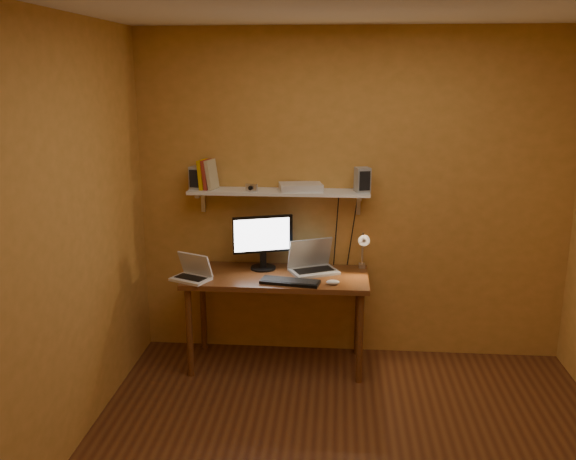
# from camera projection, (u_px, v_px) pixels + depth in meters

# --- Properties ---
(room) EXTENTS (3.44, 3.24, 2.64)m
(room) POSITION_uv_depth(u_px,v_px,m) (358.00, 257.00, 3.26)
(room) COLOR brown
(room) RESTS_ON ground
(desk) EXTENTS (1.40, 0.60, 0.75)m
(desk) POSITION_uv_depth(u_px,v_px,m) (277.00, 285.00, 4.70)
(desk) COLOR brown
(desk) RESTS_ON ground
(wall_shelf) EXTENTS (1.40, 0.25, 0.21)m
(wall_shelf) POSITION_uv_depth(u_px,v_px,m) (279.00, 192.00, 4.71)
(wall_shelf) COLOR white
(wall_shelf) RESTS_ON room
(monitor) EXTENTS (0.46, 0.25, 0.43)m
(monitor) POSITION_uv_depth(u_px,v_px,m) (263.00, 239.00, 4.76)
(monitor) COLOR black
(monitor) RESTS_ON desk
(laptop) EXTENTS (0.42, 0.38, 0.26)m
(laptop) POSITION_uv_depth(u_px,v_px,m) (312.00, 263.00, 4.75)
(laptop) COLOR #93969B
(laptop) RESTS_ON desk
(netbook) EXTENTS (0.33, 0.29, 0.20)m
(netbook) POSITION_uv_depth(u_px,v_px,m) (193.00, 272.00, 4.57)
(netbook) COLOR silver
(netbook) RESTS_ON desk
(keyboard) EXTENTS (0.45, 0.22, 0.02)m
(keyboard) POSITION_uv_depth(u_px,v_px,m) (290.00, 282.00, 4.49)
(keyboard) COLOR black
(keyboard) RESTS_ON desk
(mouse) EXTENTS (0.10, 0.06, 0.03)m
(mouse) POSITION_uv_depth(u_px,v_px,m) (333.00, 282.00, 4.46)
(mouse) COLOR silver
(mouse) RESTS_ON desk
(desk_lamp) EXTENTS (0.09, 0.23, 0.38)m
(desk_lamp) POSITION_uv_depth(u_px,v_px,m) (363.00, 246.00, 4.69)
(desk_lamp) COLOR silver
(desk_lamp) RESTS_ON desk
(speaker_left) EXTENTS (0.12, 0.12, 0.18)m
(speaker_left) POSITION_uv_depth(u_px,v_px,m) (197.00, 178.00, 4.74)
(speaker_left) COLOR #93969B
(speaker_left) RESTS_ON wall_shelf
(speaker_right) EXTENTS (0.13, 0.13, 0.19)m
(speaker_right) POSITION_uv_depth(u_px,v_px,m) (362.00, 180.00, 4.62)
(speaker_right) COLOR #93969B
(speaker_right) RESTS_ON wall_shelf
(books) EXTENTS (0.15, 0.17, 0.23)m
(books) POSITION_uv_depth(u_px,v_px,m) (208.00, 174.00, 4.73)
(books) COLOR #CA9700
(books) RESTS_ON wall_shelf
(shelf_camera) EXTENTS (0.10, 0.06, 0.06)m
(shelf_camera) POSITION_uv_depth(u_px,v_px,m) (252.00, 188.00, 4.66)
(shelf_camera) COLOR silver
(shelf_camera) RESTS_ON wall_shelf
(router) EXTENTS (0.36, 0.27, 0.05)m
(router) POSITION_uv_depth(u_px,v_px,m) (301.00, 187.00, 4.70)
(router) COLOR silver
(router) RESTS_ON wall_shelf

